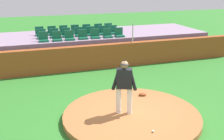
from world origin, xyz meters
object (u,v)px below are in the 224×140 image
object	(u,v)px
stadium_chair_14	(40,33)
stadium_chair_8	(54,35)
stadium_chair_6	(119,34)
stadium_chair_17	(75,31)
stadium_chair_1	(57,38)
stadium_chair_20	(109,29)
stadium_chair_4	(95,35)
stadium_chair_13	(113,31)
stadium_chair_0	(44,38)
stadium_chair_3	(83,36)
stadium_chair_15	(52,32)
pitcher	(124,83)
stadium_chair_9	(66,34)
stadium_chair_16	(64,31)
baseball	(153,131)
stadium_chair_5	(108,35)
stadium_chair_12	(102,32)
stadium_chair_18	(87,30)
stadium_chair_19	(99,29)
stadium_chair_2	(70,37)
fielding_glove	(143,94)
stadium_chair_11	(91,33)
stadium_chair_7	(42,36)
stadium_chair_10	(79,33)

from	to	relation	value
stadium_chair_14	stadium_chair_8	bearing A→B (deg)	128.70
stadium_chair_6	stadium_chair_17	xyz separation A→B (m)	(-2.13, 1.85, 0.00)
stadium_chair_1	stadium_chair_20	bearing A→B (deg)	-152.54
stadium_chair_4	stadium_chair_13	size ratio (longest dim) A/B	1.00
stadium_chair_8	stadium_chair_13	world-z (taller)	same
stadium_chair_0	stadium_chair_3	size ratio (longest dim) A/B	1.00
stadium_chair_6	stadium_chair_15	distance (m)	3.96
pitcher	stadium_chair_9	distance (m)	7.78
stadium_chair_1	stadium_chair_20	distance (m)	3.89
stadium_chair_13	stadium_chair_16	xyz separation A→B (m)	(-2.81, 0.90, 0.00)
stadium_chair_3	baseball	bearing A→B (deg)	90.70
stadium_chair_5	stadium_chair_3	bearing A→B (deg)	-1.32
stadium_chair_8	stadium_chair_12	size ratio (longest dim) A/B	1.00
stadium_chair_12	stadium_chair_6	bearing A→B (deg)	126.77
stadium_chair_13	stadium_chair_18	distance (m)	1.66
stadium_chair_1	stadium_chair_19	size ratio (longest dim) A/B	1.00
stadium_chair_2	stadium_chair_5	xyz separation A→B (m)	(2.14, 0.01, 0.00)
fielding_glove	stadium_chair_0	distance (m)	6.64
stadium_chair_13	stadium_chair_5	bearing A→B (deg)	54.61
stadium_chair_11	stadium_chair_20	distance (m)	1.65
stadium_chair_1	stadium_chair_5	xyz separation A→B (m)	(2.80, -0.00, 0.00)
stadium_chair_7	stadium_chair_19	size ratio (longest dim) A/B	1.00
fielding_glove	stadium_chair_8	world-z (taller)	stadium_chair_8
stadium_chair_5	stadium_chair_20	world-z (taller)	same
pitcher	stadium_chair_4	world-z (taller)	pitcher
stadium_chair_4	stadium_chair_20	world-z (taller)	same
stadium_chair_9	stadium_chair_16	world-z (taller)	same
stadium_chair_0	stadium_chair_19	size ratio (longest dim) A/B	1.00
stadium_chair_17	baseball	bearing A→B (deg)	90.80
stadium_chair_3	stadium_chair_13	distance (m)	2.26
stadium_chair_1	stadium_chair_15	world-z (taller)	same
pitcher	fielding_glove	size ratio (longest dim) A/B	6.13
stadium_chair_11	stadium_chair_20	xyz separation A→B (m)	(1.39, 0.88, 0.00)
stadium_chair_6	stadium_chair_16	distance (m)	3.38
stadium_chair_6	stadium_chair_8	bearing A→B (deg)	-14.88
stadium_chair_3	stadium_chair_15	distance (m)	2.27
fielding_glove	stadium_chair_13	distance (m)	6.86
stadium_chair_2	stadium_chair_7	distance (m)	1.65
stadium_chair_9	stadium_chair_19	size ratio (longest dim) A/B	1.00
stadium_chair_14	stadium_chair_5	bearing A→B (deg)	152.69
stadium_chair_5	stadium_chair_2	bearing A→B (deg)	0.39
stadium_chair_7	stadium_chair_2	bearing A→B (deg)	146.67
stadium_chair_20	stadium_chair_10	bearing A→B (deg)	23.48
stadium_chair_15	stadium_chair_18	size ratio (longest dim) A/B	1.00
stadium_chair_1	stadium_chair_0	bearing A→B (deg)	-2.75
stadium_chair_5	stadium_chair_8	world-z (taller)	same
stadium_chair_18	stadium_chair_12	bearing A→B (deg)	129.35
stadium_chair_0	stadium_chair_11	bearing A→B (deg)	-162.34
stadium_chair_9	stadium_chair_15	bearing A→B (deg)	-52.37
stadium_chair_2	stadium_chair_5	world-z (taller)	same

